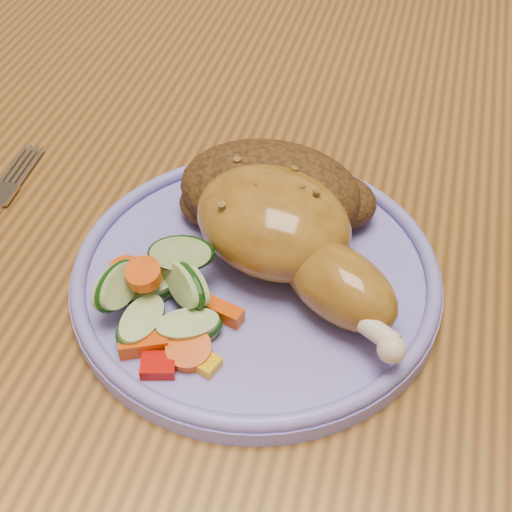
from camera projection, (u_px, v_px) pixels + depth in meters
The scene contains 7 objects.
dining_table at pixel (294, 284), 0.59m from camera, with size 0.90×1.40×0.75m.
chair_far at pixel (375, 79), 1.14m from camera, with size 0.42×0.42×0.91m.
plate at pixel (256, 278), 0.47m from camera, with size 0.24×0.24×0.01m, color #716AC7.
plate_rim at pixel (256, 267), 0.46m from camera, with size 0.24×0.24×0.01m, color #716AC7.
chicken_leg at pixel (288, 236), 0.45m from camera, with size 0.17×0.15×0.06m.
rice_pilaf at pixel (274, 193), 0.49m from camera, with size 0.14×0.09×0.06m.
vegetable_pile at pixel (158, 296), 0.44m from camera, with size 0.10×0.10×0.05m.
Camera 1 is at (0.07, -0.39, 1.10)m, focal length 50.00 mm.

